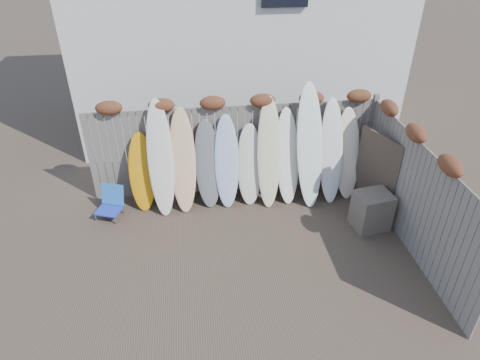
{
  "coord_description": "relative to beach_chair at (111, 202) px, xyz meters",
  "views": [
    {
      "loc": [
        -0.84,
        -5.56,
        5.36
      ],
      "look_at": [
        0.0,
        1.2,
        1.0
      ],
      "focal_mm": 32.0,
      "sensor_mm": 36.0,
      "label": 1
    }
  ],
  "objects": [
    {
      "name": "lattice_panel",
      "position": [
        5.37,
        -0.4,
        0.54
      ],
      "size": [
        0.44,
        1.05,
        1.66
      ],
      "primitive_type": "cube",
      "rotation": [
        0.0,
        0.0,
        0.36
      ],
      "color": "brown",
      "rests_on": "ground"
    },
    {
      "name": "surfboard_6",
      "position": [
        3.26,
        0.17,
        0.82
      ],
      "size": [
        0.54,
        0.82,
        2.23
      ],
      "primitive_type": "ellipsoid",
      "rotation": [
        -0.31,
        0.0,
        -0.08
      ],
      "color": "beige",
      "rests_on": "ground"
    },
    {
      "name": "surfboard_9",
      "position": [
        4.58,
        0.16,
        0.78
      ],
      "size": [
        0.51,
        0.77,
        2.14
      ],
      "primitive_type": "ellipsoid",
      "rotation": [
        -0.31,
        0.0,
        -0.03
      ],
      "color": "white",
      "rests_on": "ground"
    },
    {
      "name": "house",
      "position": [
        3.08,
        4.72,
        2.91
      ],
      "size": [
        8.5,
        5.5,
        6.33
      ],
      "color": "silver",
      "rests_on": "ground"
    },
    {
      "name": "surfboard_10",
      "position": [
        4.97,
        0.23,
        0.66
      ],
      "size": [
        0.53,
        0.68,
        1.9
      ],
      "primitive_type": "ellipsoid",
      "rotation": [
        -0.31,
        0.0,
        0.01
      ],
      "color": "#FFE5C6",
      "rests_on": "ground"
    },
    {
      "name": "back_fence",
      "position": [
        2.64,
        0.61,
        0.89
      ],
      "size": [
        6.05,
        0.28,
        2.24
      ],
      "color": "slate",
      "rests_on": "ground"
    },
    {
      "name": "surfboard_3",
      "position": [
        2.01,
        0.25,
        0.6
      ],
      "size": [
        0.57,
        0.67,
        1.79
      ],
      "primitive_type": "ellipsoid",
      "rotation": [
        -0.31,
        0.0,
        0.06
      ],
      "color": "#5B5D60",
      "rests_on": "ground"
    },
    {
      "name": "surfboard_4",
      "position": [
        2.4,
        0.22,
        0.65
      ],
      "size": [
        0.54,
        0.7,
        1.89
      ],
      "primitive_type": "ellipsoid",
      "rotation": [
        -0.31,
        0.0,
        -0.06
      ],
      "color": "#A9BED7",
      "rests_on": "ground"
    },
    {
      "name": "right_fence",
      "position": [
        5.57,
        -1.53,
        0.85
      ],
      "size": [
        0.28,
        4.4,
        2.24
      ],
      "color": "slate",
      "rests_on": "ground"
    },
    {
      "name": "beach_chair",
      "position": [
        0.0,
        0.0,
        0.0
      ],
      "size": [
        0.62,
        0.64,
        0.64
      ],
      "color": "#223AAC",
      "rests_on": "ground"
    },
    {
      "name": "wooden_crate",
      "position": [
        5.1,
        -1.04,
        0.09
      ],
      "size": [
        0.74,
        0.65,
        0.77
      ],
      "primitive_type": "cube",
      "rotation": [
        0.0,
        0.0,
        0.17
      ],
      "color": "#493B36",
      "rests_on": "ground"
    },
    {
      "name": "surfboard_2",
      "position": [
        1.51,
        0.19,
        0.75
      ],
      "size": [
        0.55,
        0.75,
        2.09
      ],
      "primitive_type": "ellipsoid",
      "rotation": [
        -0.31,
        0.0,
        -0.03
      ],
      "color": "#FFBF80",
      "rests_on": "ground"
    },
    {
      "name": "surfboard_7",
      "position": [
        3.67,
        0.21,
        0.69
      ],
      "size": [
        0.51,
        0.72,
        1.97
      ],
      "primitive_type": "ellipsoid",
      "rotation": [
        -0.31,
        0.0,
        0.04
      ],
      "color": "white",
      "rests_on": "ground"
    },
    {
      "name": "ground",
      "position": [
        2.58,
        -1.78,
        -0.3
      ],
      "size": [
        80.0,
        80.0,
        0.0
      ],
      "primitive_type": "plane",
      "color": "#493A2D"
    },
    {
      "name": "surfboard_0",
      "position": [
        0.66,
        0.27,
        0.5
      ],
      "size": [
        0.56,
        0.61,
        1.6
      ],
      "primitive_type": "ellipsoid",
      "rotation": [
        -0.31,
        0.0,
        -0.05
      ],
      "color": "orange",
      "rests_on": "ground"
    },
    {
      "name": "surfboard_1",
      "position": [
        1.08,
        0.16,
        0.85
      ],
      "size": [
        0.54,
        0.82,
        2.29
      ],
      "primitive_type": "ellipsoid",
      "rotation": [
        -0.31,
        0.0,
        0.03
      ],
      "color": "beige",
      "rests_on": "ground"
    },
    {
      "name": "surfboard_8",
      "position": [
        4.09,
        0.11,
        0.95
      ],
      "size": [
        0.59,
        0.9,
        2.49
      ],
      "primitive_type": "ellipsoid",
      "rotation": [
        -0.31,
        0.0,
        0.05
      ],
      "color": "white",
      "rests_on": "ground"
    },
    {
      "name": "surfboard_5",
      "position": [
        2.88,
        0.22,
        0.54
      ],
      "size": [
        0.57,
        0.64,
        1.67
      ],
      "primitive_type": "ellipsoid",
      "rotation": [
        -0.31,
        0.0,
        -0.08
      ],
      "color": "beige",
      "rests_on": "ground"
    }
  ]
}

